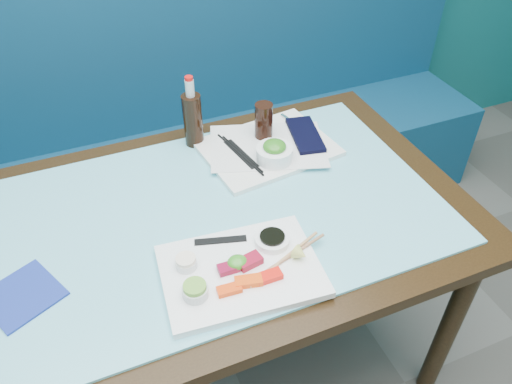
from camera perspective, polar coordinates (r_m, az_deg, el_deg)
name	(u,v)px	position (r m, az deg, el deg)	size (l,w,h in m)	color
booth_bench	(161,155)	(2.27, -10.79, 4.14)	(3.00, 0.56, 1.17)	navy
dining_table	(221,234)	(1.46, -4.06, -4.76)	(1.40, 0.90, 0.75)	black
glass_top	(219,212)	(1.40, -4.22, -2.25)	(1.22, 0.76, 0.01)	#6AC2D4
sashimi_plate	(241,271)	(1.23, -1.73, -9.00)	(0.38, 0.27, 0.02)	white
salmon_left	(229,290)	(1.17, -3.08, -11.08)	(0.06, 0.03, 0.01)	#FF410A
salmon_mid	(249,281)	(1.18, -0.86, -10.16)	(0.06, 0.03, 0.02)	#FF490A
salmon_right	(269,276)	(1.19, 1.49, -9.62)	(0.06, 0.03, 0.02)	red
tuna_left	(228,268)	(1.21, -3.17, -8.69)	(0.05, 0.03, 0.02)	maroon
tuna_right	(250,261)	(1.22, -0.73, -7.91)	(0.06, 0.04, 0.02)	maroon
seaweed_garnish	(237,262)	(1.22, -2.15, -8.02)	(0.05, 0.05, 0.03)	#348D20
ramekin_wasabi	(195,292)	(1.17, -6.96, -11.23)	(0.06, 0.06, 0.03)	silver
wasabi_fill	(195,287)	(1.15, -7.03, -10.67)	(0.05, 0.05, 0.01)	#6AAC37
ramekin_ginger	(186,264)	(1.23, -7.98, -8.13)	(0.05, 0.05, 0.02)	white
ginger_fill	(186,259)	(1.21, -8.05, -7.63)	(0.05, 0.05, 0.01)	white
soy_dish	(272,240)	(1.27, 1.86, -5.48)	(0.09, 0.09, 0.02)	white
soy_fill	(272,237)	(1.26, 1.87, -5.11)	(0.06, 0.06, 0.01)	black
lemon_wedge	(301,254)	(1.23, 5.12, -7.09)	(0.04, 0.04, 0.03)	#DBDB68
chopstick_sleeve	(221,240)	(1.28, -4.08, -5.53)	(0.13, 0.02, 0.00)	black
wooden_chopstick_a	(285,258)	(1.24, 3.30, -7.57)	(0.01, 0.01, 0.25)	tan
wooden_chopstick_b	(288,257)	(1.24, 3.73, -7.43)	(0.01, 0.01, 0.24)	#9F6C4A
serving_tray	(267,148)	(1.61, 1.31, 5.05)	(0.40, 0.30, 0.02)	white
paper_placemat	(267,146)	(1.60, 1.32, 5.30)	(0.36, 0.26, 0.00)	silver
seaweed_bowl	(274,154)	(1.53, 2.11, 4.37)	(0.11, 0.11, 0.05)	white
seaweed_salad	(275,146)	(1.52, 2.13, 5.24)	(0.07, 0.07, 0.04)	#2E781B
cola_glass	(264,121)	(1.62, 0.89, 8.13)	(0.06, 0.06, 0.12)	black
navy_pouch	(305,135)	(1.65, 5.65, 6.51)	(0.09, 0.20, 0.02)	black
fork	(290,120)	(1.73, 3.88, 8.22)	(0.01, 0.01, 0.09)	silver
black_chopstick_a	(240,154)	(1.57, -1.87, 4.36)	(0.01, 0.01, 0.26)	black
black_chopstick_b	(242,154)	(1.57, -1.60, 4.42)	(0.01, 0.01, 0.23)	black
tray_sleeve	(241,154)	(1.57, -1.73, 4.36)	(0.03, 0.17, 0.00)	black
cola_bottle_body	(193,120)	(1.61, -7.23, 8.14)	(0.06, 0.06, 0.17)	black
cola_bottle_neck	(190,88)	(1.55, -7.59, 11.70)	(0.03, 0.03, 0.05)	silver
cola_bottle_cap	(189,78)	(1.54, -7.69, 12.75)	(0.03, 0.03, 0.01)	red
blue_napkin	(23,295)	(1.31, -25.12, -10.62)	(0.16, 0.16, 0.01)	navy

